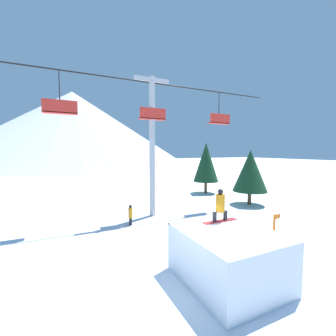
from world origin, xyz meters
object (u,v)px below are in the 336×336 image
at_px(trail_marker, 274,230).
at_px(distant_skier, 130,214).
at_px(snow_ramp, 228,256).
at_px(snowboarder, 220,206).
at_px(pine_tree_near, 250,171).

distance_m(trail_marker, distant_skier, 7.76).
height_order(snow_ramp, snowboarder, snowboarder).
bearing_deg(pine_tree_near, snowboarder, -141.14).
xyz_separation_m(snowboarder, distant_skier, (-1.76, 6.11, -1.69)).
bearing_deg(trail_marker, snowboarder, -175.11).
bearing_deg(snowboarder, distant_skier, 106.06).
relative_size(snow_ramp, pine_tree_near, 0.74).
bearing_deg(trail_marker, pine_tree_near, 51.88).
relative_size(snow_ramp, distant_skier, 2.73).
height_order(snow_ramp, pine_tree_near, pine_tree_near).
relative_size(snowboarder, distant_skier, 1.18).
relative_size(trail_marker, distant_skier, 1.25).
bearing_deg(distant_skier, trail_marker, -48.62).
bearing_deg(pine_tree_near, trail_marker, -128.12).
xyz_separation_m(snow_ramp, snowboarder, (0.41, 0.95, 1.48)).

